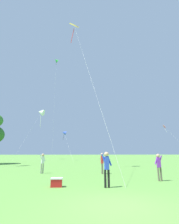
{
  "coord_description": "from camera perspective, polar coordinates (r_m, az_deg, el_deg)",
  "views": [
    {
      "loc": [
        -1.5,
        -5.75,
        1.66
      ],
      "look_at": [
        1.53,
        25.43,
        9.41
      ],
      "focal_mm": 26.77,
      "sensor_mm": 36.0,
      "label": 1
    }
  ],
  "objects": [
    {
      "name": "ground_plane",
      "position": [
        6.17,
        10.05,
        -29.35
      ],
      "size": [
        400.0,
        400.0,
        0.0
      ],
      "primitive_type": "plane",
      "color": "#5B933D"
    },
    {
      "name": "kite_blue_delta",
      "position": [
        42.12,
        -8.64,
        -7.03
      ],
      "size": [
        3.09,
        11.47,
        7.25
      ],
      "color": "blue",
      "rests_on": "ground_plane"
    },
    {
      "name": "kite_green_small",
      "position": [
        54.85,
        -11.26,
        16.85
      ],
      "size": [
        1.92,
        8.03,
        30.28
      ],
      "color": "green",
      "rests_on": "ground_plane"
    },
    {
      "name": "kite_yellow_diamond",
      "position": [
        24.68,
        -5.17,
        25.93
      ],
      "size": [
        3.55,
        11.31,
        19.28
      ],
      "color": "yellow",
      "rests_on": "ground_plane"
    },
    {
      "name": "kite_pink_low",
      "position": [
        44.08,
        24.65,
        -5.18
      ],
      "size": [
        3.98,
        6.06,
        8.38
      ],
      "color": "pink",
      "rests_on": "ground_plane"
    },
    {
      "name": "kite_white_distant",
      "position": [
        51.29,
        -16.25,
        -0.11
      ],
      "size": [
        5.0,
        9.78,
        14.56
      ],
      "color": "white",
      "rests_on": "ground_plane"
    },
    {
      "name": "person_with_spool",
      "position": [
        8.98,
        5.88,
        -17.8
      ],
      "size": [
        0.56,
        0.24,
        1.73
      ],
      "color": "black",
      "rests_on": "ground_plane"
    },
    {
      "name": "person_near_tree",
      "position": [
        11.83,
        22.59,
        -16.21
      ],
      "size": [
        0.52,
        0.22,
        1.62
      ],
      "color": "#665B4C",
      "rests_on": "ground_plane"
    },
    {
      "name": "person_foreground_watcher",
      "position": [
        15.5,
        -15.74,
        -15.93
      ],
      "size": [
        0.5,
        0.31,
        1.63
      ],
      "color": "gray",
      "rests_on": "ground_plane"
    },
    {
      "name": "person_in_red_shirt",
      "position": [
        14.66,
        4.32,
        -16.4
      ],
      "size": [
        0.23,
        0.54,
        1.68
      ],
      "color": "#665B4C",
      "rests_on": "ground_plane"
    },
    {
      "name": "picnic_cooler",
      "position": [
        9.38,
        -11.2,
        -22.47
      ],
      "size": [
        0.6,
        0.4,
        0.44
      ],
      "color": "red",
      "rests_on": "ground_plane"
    }
  ]
}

